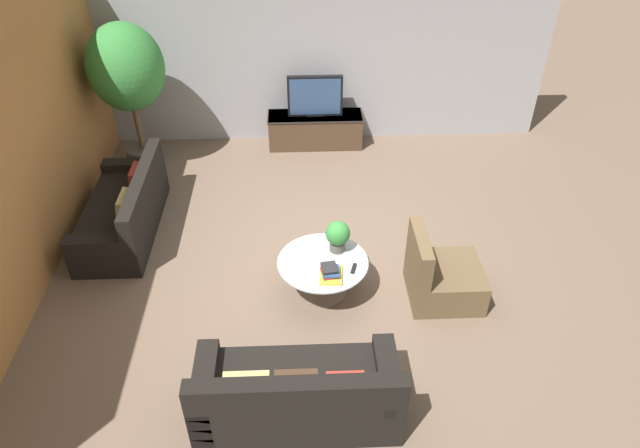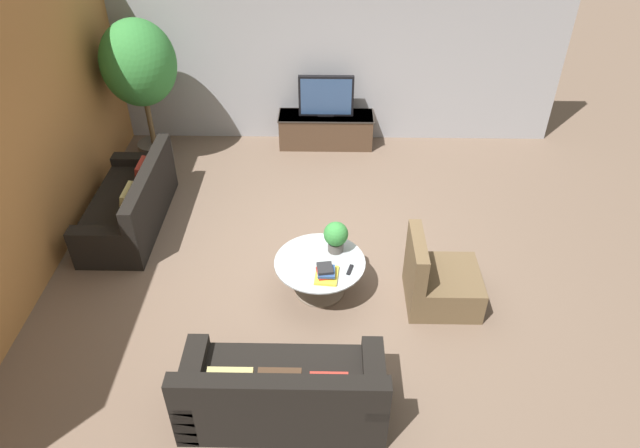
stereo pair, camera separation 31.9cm
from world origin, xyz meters
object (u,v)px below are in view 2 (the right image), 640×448
Objects in this scene: television at (326,96)px; armchair_wicker at (438,282)px; potted_palm_tall at (140,69)px; couch_by_wall at (131,206)px; couch_near_entry at (283,393)px; media_console at (326,129)px; coffee_table at (320,270)px; potted_plant_tabletop at (336,236)px.

television reaches higher than armchair_wicker.
television is 0.39× the size of potted_palm_tall.
couch_near_entry is (2.20, -2.90, 0.00)m from couch_by_wall.
couch_by_wall is (-2.54, -2.20, -0.57)m from television.
armchair_wicker is at bearing -70.20° from media_console.
coffee_table is (-0.03, -3.46, 0.04)m from media_console.
media_console is at bearing 19.80° from armchair_wicker.
couch_by_wall is at bearing 158.37° from potted_plant_tabletop.
television is 3.85m from armchair_wicker.
potted_plant_tabletop is (0.18, 0.20, 0.35)m from coffee_table.
couch_by_wall is at bearing 70.16° from armchair_wicker.
coffee_table is at bearing -90.58° from television.
coffee_table is (-0.03, -3.46, -0.54)m from television.
television is at bearing -93.84° from couch_near_entry.
couch_near_entry is 2.15× the size of armchair_wicker.
coffee_table is 4.09m from potted_palm_tall.
media_console is 3.29m from potted_plant_tabletop.
couch_near_entry is (-0.34, -5.10, 0.01)m from media_console.
coffee_table is at bearing -48.13° from potted_palm_tall.
potted_plant_tabletop is (2.79, -2.72, -0.84)m from potted_palm_tall.
armchair_wicker is 2.28× the size of potted_plant_tabletop.
coffee_table is at bearing 84.81° from armchair_wicker.
couch_by_wall is at bearing 153.28° from coffee_table.
media_console is at bearing 11.63° from potted_palm_tall.
couch_by_wall is 1.04× the size of couch_near_entry.
couch_by_wall is 0.87× the size of potted_palm_tall.
armchair_wicker is (1.29, -3.58, -0.58)m from television.
potted_palm_tall reaches higher than couch_by_wall.
media_console is at bearing 130.85° from couch_by_wall.
television is 3.41m from couch_by_wall.
coffee_table is 2.81m from couch_by_wall.
armchair_wicker is (1.63, 1.52, -0.02)m from couch_near_entry.
potted_plant_tabletop is (-1.15, 0.32, 0.39)m from armchair_wicker.
couch_near_entry is at bearing -93.84° from media_console.
television is 5.14m from couch_near_entry.
coffee_table is at bearing -90.58° from media_console.
television is at bearing 89.42° from coffee_table.
media_console is 1.77× the size of television.
potted_palm_tall is at bearing -176.35° from couch_by_wall.
television is 3.27m from potted_plant_tabletop.
coffee_table is 0.53× the size of couch_by_wall.
armchair_wicker reaches higher than couch_by_wall.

